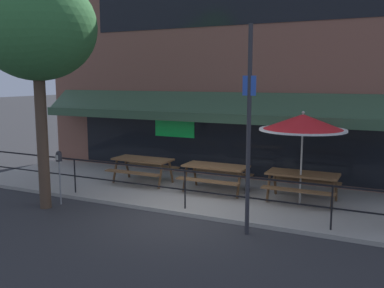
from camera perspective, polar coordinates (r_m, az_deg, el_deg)
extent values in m
plane|color=#2D2D30|center=(10.42, -1.69, -9.55)|extent=(120.00, 120.00, 0.00)
cube|color=#9E998E|center=(12.14, 2.71, -6.66)|extent=(15.00, 4.00, 0.10)
cube|color=brown|center=(13.82, 6.57, 11.23)|extent=(15.00, 0.50, 7.78)
cube|color=black|center=(13.76, 6.32, 18.42)|extent=(10.50, 0.02, 1.40)
cube|color=black|center=(13.69, 6.02, 0.62)|extent=(12.00, 0.02, 2.30)
cube|color=#19D84C|center=(14.55, -2.35, 2.32)|extent=(1.50, 0.02, 0.70)
cube|color=#335138|center=(13.07, 5.30, 5.31)|extent=(13.80, 0.92, 0.70)
cube|color=#335138|center=(12.63, 4.46, 3.39)|extent=(13.80, 0.08, 0.28)
cylinder|color=black|center=(12.41, -15.35, -4.13)|extent=(0.04, 0.04, 0.95)
cylinder|color=black|center=(10.51, -0.94, -6.12)|extent=(0.04, 0.04, 0.95)
cylinder|color=black|center=(9.53, 18.12, -8.13)|extent=(0.04, 0.04, 0.95)
cube|color=black|center=(10.40, -0.95, -3.58)|extent=(13.80, 0.04, 0.04)
cube|color=black|center=(10.51, -0.94, -6.12)|extent=(13.80, 0.03, 0.03)
cube|color=brown|center=(13.07, -6.59, -2.04)|extent=(1.80, 0.80, 0.05)
cube|color=brown|center=(12.66, -7.97, -3.81)|extent=(1.80, 0.26, 0.04)
cube|color=brown|center=(13.61, -5.26, -2.88)|extent=(1.80, 0.26, 0.04)
cylinder|color=brown|center=(12.47, -4.23, -4.26)|extent=(0.07, 0.30, 0.73)
cylinder|color=brown|center=(13.02, -2.83, -3.70)|extent=(0.07, 0.30, 0.73)
cylinder|color=brown|center=(13.33, -10.21, -3.54)|extent=(0.07, 0.30, 0.73)
cylinder|color=brown|center=(13.84, -8.66, -3.05)|extent=(0.07, 0.30, 0.73)
cube|color=brown|center=(11.99, 3.18, -2.97)|extent=(1.80, 0.80, 0.05)
cube|color=brown|center=(11.54, 2.06, -4.95)|extent=(1.80, 0.26, 0.04)
cube|color=brown|center=(12.58, 4.19, -3.82)|extent=(1.80, 0.26, 0.04)
cylinder|color=brown|center=(11.51, 6.25, -5.40)|extent=(0.07, 0.30, 0.73)
cylinder|color=brown|center=(12.09, 7.27, -4.73)|extent=(0.07, 0.30, 0.73)
cylinder|color=brown|center=(12.12, -0.92, -4.63)|extent=(0.07, 0.30, 0.73)
cylinder|color=brown|center=(12.68, 0.38, -4.03)|extent=(0.07, 0.30, 0.73)
cube|color=brown|center=(11.36, 14.54, -3.89)|extent=(1.80, 0.80, 0.05)
cube|color=brown|center=(10.88, 13.87, -6.05)|extent=(1.80, 0.26, 0.04)
cube|color=brown|center=(11.98, 15.04, -4.74)|extent=(1.80, 0.26, 0.04)
cylinder|color=brown|center=(11.02, 18.24, -6.43)|extent=(0.07, 0.30, 0.73)
cylinder|color=brown|center=(11.63, 18.67, -5.66)|extent=(0.07, 0.30, 0.73)
cylinder|color=brown|center=(11.32, 10.16, -5.72)|extent=(0.07, 0.30, 0.73)
cylinder|color=brown|center=(11.92, 11.00, -5.01)|extent=(0.07, 0.30, 0.73)
cylinder|color=#B7B2A8|center=(11.05, 14.38, -2.07)|extent=(0.04, 0.04, 2.30)
cone|color=red|center=(10.92, 14.56, 2.84)|extent=(2.10, 2.10, 0.40)
cylinder|color=white|center=(10.94, 14.53, 1.85)|extent=(2.14, 2.14, 0.04)
sphere|color=#B7B2A8|center=(10.90, 14.61, 4.09)|extent=(0.07, 0.07, 0.07)
cylinder|color=gray|center=(11.70, -17.17, -4.97)|extent=(0.04, 0.04, 1.15)
cylinder|color=#2D2D33|center=(11.57, -17.32, -1.72)|extent=(0.15, 0.15, 0.20)
sphere|color=#2D2D33|center=(11.55, -17.35, -1.23)|extent=(0.14, 0.14, 0.14)
cube|color=silver|center=(11.51, -17.60, -1.73)|extent=(0.08, 0.01, 0.13)
cylinder|color=#2D2D33|center=(8.83, 7.57, 1.52)|extent=(0.09, 0.09, 4.34)
cube|color=blue|center=(8.74, 7.65, 7.72)|extent=(0.28, 0.02, 0.40)
cylinder|color=brown|center=(11.30, -19.33, 0.54)|extent=(0.28, 0.28, 3.51)
ellipsoid|color=#337038|center=(11.26, -20.04, 14.41)|extent=(3.00, 2.70, 2.55)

